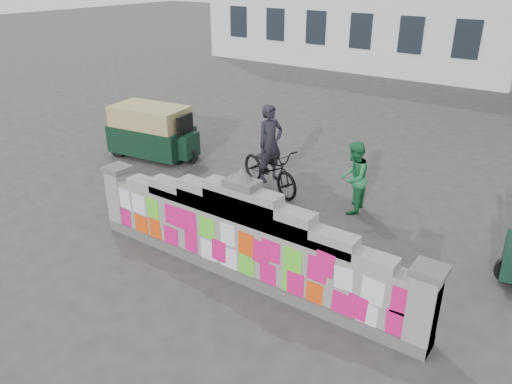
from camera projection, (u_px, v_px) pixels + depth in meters
ground at (243, 276)px, 8.54m from camera, size 100.00×100.00×0.00m
parapet_wall at (243, 238)px, 8.23m from camera, size 6.48×0.44×2.01m
cyclist_bike at (270, 169)px, 11.60m from camera, size 2.14×1.35×1.06m
cyclist_rider at (270, 154)px, 11.45m from camera, size 0.63×0.76×1.80m
pedestrian at (354, 178)px, 10.48m from camera, size 0.71×0.85×1.57m
rickshaw_left at (153, 131)px, 13.55m from camera, size 2.62×1.48×1.42m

